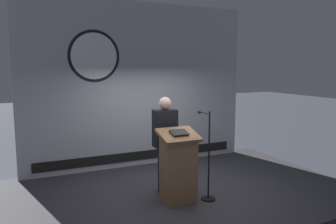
# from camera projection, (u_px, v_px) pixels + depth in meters

# --- Properties ---
(ground_plane) EXTENTS (40.00, 40.00, 0.00)m
(ground_plane) POSITION_uv_depth(u_px,v_px,m) (177.00, 207.00, 6.12)
(ground_plane) COLOR #383D47
(stage_platform) EXTENTS (6.40, 4.00, 0.30)m
(stage_platform) POSITION_uv_depth(u_px,v_px,m) (177.00, 199.00, 6.10)
(stage_platform) COLOR #333338
(stage_platform) RESTS_ON ground
(banner_display) EXTENTS (5.16, 0.12, 3.60)m
(banner_display) POSITION_uv_depth(u_px,v_px,m) (139.00, 86.00, 7.48)
(banner_display) COLOR #B2B7C1
(banner_display) RESTS_ON stage_platform
(podium) EXTENTS (0.64, 0.49, 1.22)m
(podium) POSITION_uv_depth(u_px,v_px,m) (178.00, 167.00, 5.55)
(podium) COLOR olive
(podium) RESTS_ON stage_platform
(speaker_person) EXTENTS (0.40, 0.26, 1.70)m
(speaker_person) POSITION_uv_depth(u_px,v_px,m) (165.00, 144.00, 5.93)
(speaker_person) COLOR black
(speaker_person) RESTS_ON stage_platform
(microphone_stand) EXTENTS (0.24, 0.49, 1.51)m
(microphone_stand) POSITION_uv_depth(u_px,v_px,m) (207.00, 169.00, 5.67)
(microphone_stand) COLOR black
(microphone_stand) RESTS_ON stage_platform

